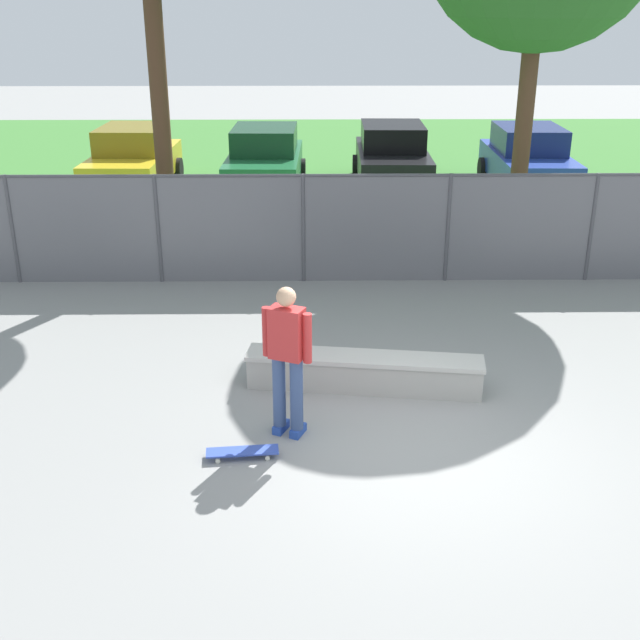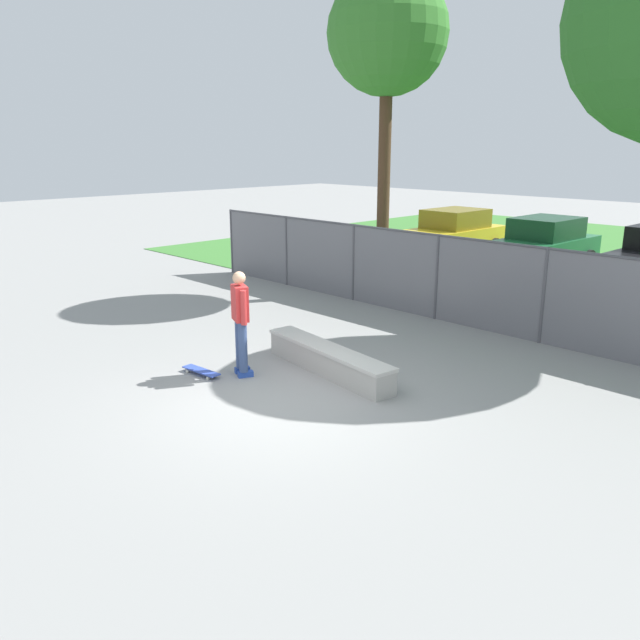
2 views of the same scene
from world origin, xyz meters
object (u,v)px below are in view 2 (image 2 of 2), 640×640
Objects in this scene: skateboard at (201,371)px; tree_near_left at (388,36)px; concrete_ledge at (328,360)px; car_green at (543,244)px; skateboarder at (241,319)px; car_yellow at (453,233)px.

skateboard is 9.61m from tree_near_left.
concrete_ledge reaches higher than skateboard.
skateboard is at bearing -88.23° from car_green.
concrete_ledge is at bearing -57.91° from tree_near_left.
concrete_ledge is 0.73× the size of car_green.
skateboarder is 0.43× the size of car_yellow.
skateboard is at bearing -131.33° from concrete_ledge.
skateboard is at bearing -74.74° from tree_near_left.
tree_near_left is at bearing 110.32° from skateboarder.
tree_near_left is 8.44m from car_yellow.
tree_near_left reaches higher than skateboarder.
car_green is (3.44, -0.15, 0.00)m from car_yellow.
concrete_ledge is 2.20m from skateboard.
skateboard is 13.00m from car_green.
car_yellow is 1.00× the size of car_green.
tree_near_left is 8.25m from car_green.
car_yellow is at bearing 107.49° from tree_near_left.
car_yellow is at bearing 114.76° from concrete_ledge.
car_yellow reaches higher than skateboard.
car_green is (1.51, 5.95, -5.52)m from tree_near_left.
skateboard is 0.19× the size of car_yellow.
concrete_ledge is 8.81m from tree_near_left.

